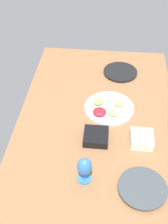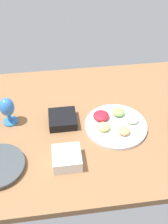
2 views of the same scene
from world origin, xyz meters
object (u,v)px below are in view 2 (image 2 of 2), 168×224
fruit_platter (115,124)px  square_bowl_white (67,158)px  hurricane_glass_blue (7,108)px  square_bowl_black (63,119)px

fruit_platter → square_bowl_white: bearing=-143.2°
fruit_platter → hurricane_glass_blue: bearing=169.2°
hurricane_glass_blue → square_bowl_white: size_ratio=1.23×
hurricane_glass_blue → square_bowl_black: bearing=-8.8°
hurricane_glass_blue → fruit_platter: bearing=-10.8°
square_bowl_white → square_bowl_black: size_ratio=0.90×
hurricane_glass_blue → square_bowl_white: bearing=-47.9°
fruit_platter → hurricane_glass_blue: hurricane_glass_blue is taller
fruit_platter → square_bowl_white: (-27.72, -20.70, 1.99)cm
fruit_platter → square_bowl_black: size_ratio=2.25×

